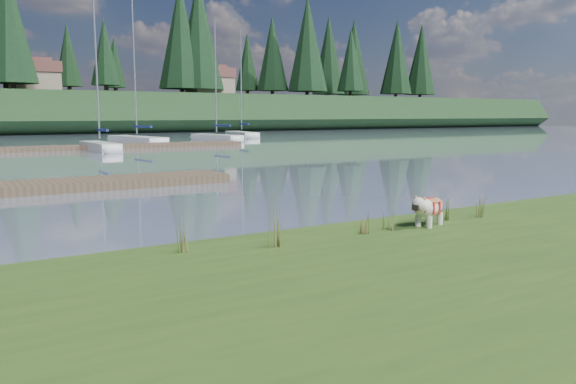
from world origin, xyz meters
TOP-DOWN VIEW (x-y plane):
  - ground at (0.00, 30.00)m, footprint 200.00×200.00m
  - bank at (0.00, -6.00)m, footprint 60.00×9.00m
  - bulldog at (3.03, -2.61)m, footprint 1.00×0.60m
  - dock_far at (2.00, 30.00)m, footprint 26.00×2.20m
  - sailboat_bg_2 at (4.15, 28.70)m, footprint 1.48×6.44m
  - sailboat_bg_3 at (9.03, 37.40)m, footprint 3.21×8.78m
  - sailboat_bg_4 at (16.55, 37.83)m, footprint 2.62×7.47m
  - sailboat_bg_5 at (22.30, 43.79)m, footprint 2.68×7.97m
  - weed_0 at (-0.29, -2.54)m, footprint 0.17×0.14m
  - weed_1 at (1.55, -2.54)m, footprint 0.17×0.14m
  - weed_2 at (3.68, -2.39)m, footprint 0.17×0.14m
  - weed_3 at (-1.69, -2.15)m, footprint 0.17×0.14m
  - weed_4 at (2.11, -2.53)m, footprint 0.17×0.14m
  - weed_5 at (4.57, -2.52)m, footprint 0.17×0.14m
  - mud_lip at (0.00, -1.60)m, footprint 60.00×0.50m
  - conifer_4 at (3.00, 66.00)m, footprint 6.16×6.16m
  - conifer_5 at (15.00, 70.00)m, footprint 3.96×3.96m
  - conifer_6 at (28.00, 68.00)m, footprint 7.04×7.04m
  - conifer_7 at (42.00, 71.00)m, footprint 5.28×5.28m
  - conifer_8 at (55.00, 67.00)m, footprint 4.62×4.62m
  - conifer_9 at (68.00, 70.00)m, footprint 5.94×5.94m
  - house_1 at (6.00, 71.00)m, footprint 6.30×5.30m
  - house_2 at (30.00, 69.00)m, footprint 6.30×5.30m

SIDE VIEW (x-z plane):
  - ground at x=0.00m, z-range 0.00..0.00m
  - mud_lip at x=0.00m, z-range 0.00..0.14m
  - dock_far at x=2.00m, z-range 0.00..0.30m
  - bank at x=0.00m, z-range 0.00..0.35m
  - sailboat_bg_5 at x=22.30m, z-range -5.29..5.92m
  - sailboat_bg_3 at x=9.03m, z-range -5.97..6.61m
  - sailboat_bg_4 at x=16.55m, z-range -5.12..5.77m
  - sailboat_bg_2 at x=4.15m, z-range -4.56..5.23m
  - weed_4 at x=2.11m, z-range 0.32..0.68m
  - weed_1 at x=1.55m, z-range 0.31..0.77m
  - weed_3 at x=-1.69m, z-range 0.30..0.91m
  - weed_2 at x=3.68m, z-range 0.30..0.91m
  - weed_5 at x=4.57m, z-range 0.30..0.97m
  - weed_0 at x=-0.29m, z-range 0.29..0.99m
  - bulldog at x=3.03m, z-range 0.42..1.01m
  - house_1 at x=6.00m, z-range 4.99..9.64m
  - house_2 at x=30.00m, z-range 4.99..9.64m
  - conifer_5 at x=15.00m, z-range 5.65..16.00m
  - conifer_8 at x=55.00m, z-range 5.62..17.40m
  - conifer_7 at x=42.00m, z-range 5.59..18.79m
  - conifer_9 at x=68.00m, z-range 5.55..20.18m
  - conifer_4 at x=3.00m, z-range 5.54..20.64m
  - conifer_6 at x=28.00m, z-range 5.49..22.49m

